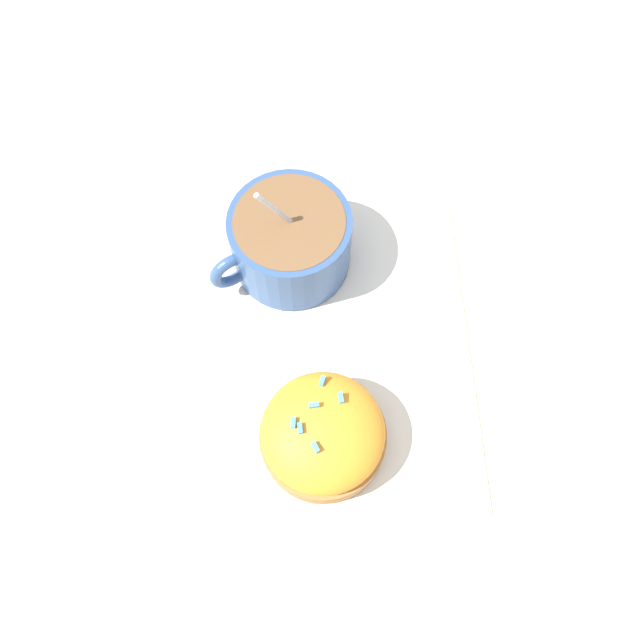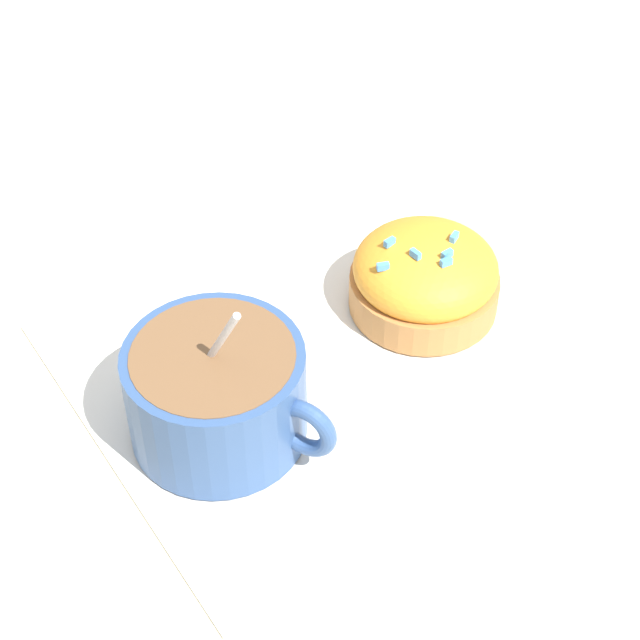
# 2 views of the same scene
# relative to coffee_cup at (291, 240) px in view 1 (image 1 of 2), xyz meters

# --- Properties ---
(ground_plane) EXTENTS (3.00, 3.00, 0.00)m
(ground_plane) POSITION_rel_coffee_cup_xyz_m (0.07, 0.02, -0.03)
(ground_plane) COLOR #C6B793
(paper_napkin) EXTENTS (0.27, 0.25, 0.00)m
(paper_napkin) POSITION_rel_coffee_cup_xyz_m (0.07, 0.02, -0.03)
(paper_napkin) COLOR white
(paper_napkin) RESTS_ON ground_plane
(coffee_cup) EXTENTS (0.10, 0.11, 0.10)m
(coffee_cup) POSITION_rel_coffee_cup_xyz_m (0.00, 0.00, 0.00)
(coffee_cup) COLOR #335184
(coffee_cup) RESTS_ON paper_napkin
(frosted_pastry) EXTENTS (0.09, 0.09, 0.05)m
(frosted_pastry) POSITION_rel_coffee_cup_xyz_m (0.15, 0.02, -0.01)
(frosted_pastry) COLOR #B2753D
(frosted_pastry) RESTS_ON paper_napkin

